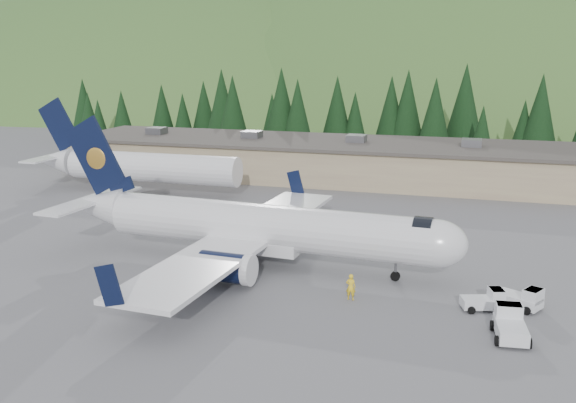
# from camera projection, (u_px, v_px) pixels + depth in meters

# --- Properties ---
(ground) EXTENTS (600.00, 600.00, 0.00)m
(ground) POSITION_uv_depth(u_px,v_px,m) (267.00, 265.00, 52.31)
(ground) COLOR #5C5C61
(airliner) EXTENTS (35.11, 32.93, 11.65)m
(airliner) POSITION_uv_depth(u_px,v_px,m) (255.00, 227.00, 51.96)
(airliner) COLOR white
(airliner) RESTS_ON ground
(second_airliner) EXTENTS (27.50, 11.00, 10.05)m
(second_airliner) POSITION_uv_depth(u_px,v_px,m) (132.00, 165.00, 79.08)
(second_airliner) COLOR white
(second_airliner) RESTS_ON ground
(baggage_tug_a) EXTENTS (3.04, 2.29, 1.47)m
(baggage_tug_a) POSITION_uv_depth(u_px,v_px,m) (486.00, 300.00, 43.14)
(baggage_tug_a) COLOR silver
(baggage_tug_a) RESTS_ON ground
(baggage_tug_b) EXTENTS (3.32, 2.79, 1.58)m
(baggage_tug_b) POSITION_uv_depth(u_px,v_px,m) (522.00, 299.00, 43.29)
(baggage_tug_b) COLOR silver
(baggage_tug_b) RESTS_ON ground
(baggage_tug_c) EXTENTS (2.36, 3.55, 1.80)m
(baggage_tug_c) POSITION_uv_depth(u_px,v_px,m) (510.00, 324.00, 38.98)
(baggage_tug_c) COLOR silver
(baggage_tug_c) RESTS_ON ground
(terminal_building) EXTENTS (71.00, 17.00, 6.10)m
(terminal_building) POSITION_uv_depth(u_px,v_px,m) (320.00, 159.00, 88.56)
(terminal_building) COLOR #988165
(terminal_building) RESTS_ON ground
(ramp_worker) EXTENTS (0.70, 0.47, 1.90)m
(ramp_worker) POSITION_uv_depth(u_px,v_px,m) (351.00, 287.00, 44.80)
(ramp_worker) COLOR yellow
(ramp_worker) RESTS_ON ground
(tree_line) EXTENTS (111.92, 18.60, 13.97)m
(tree_line) POSITION_uv_depth(u_px,v_px,m) (359.00, 111.00, 109.06)
(tree_line) COLOR black
(tree_line) RESTS_ON ground
(hills) EXTENTS (614.00, 330.00, 300.00)m
(hills) POSITION_uv_depth(u_px,v_px,m) (568.00, 315.00, 249.46)
(hills) COLOR #22541F
(hills) RESTS_ON ground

